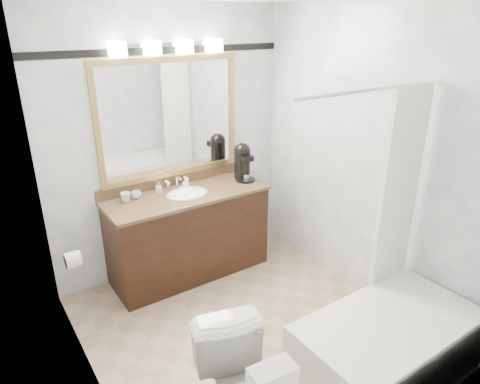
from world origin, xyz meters
The scene contains 14 objects.
room centered at (0.00, 0.00, 1.25)m, with size 2.42×2.62×2.52m.
vanity centered at (0.00, 1.02, 0.44)m, with size 1.53×0.58×0.97m.
mirror centered at (0.00, 1.28, 1.50)m, with size 1.40×0.04×1.10m.
vanity_light_bar centered at (0.00, 1.23, 2.13)m, with size 1.02×0.14×0.12m.
accent_stripe centered at (0.00, 1.29, 2.10)m, with size 2.40×0.01×0.06m, color black.
bathtub centered at (0.55, -0.90, 0.28)m, with size 1.30×0.75×1.96m.
tp_roll centered at (-1.14, 0.66, 0.70)m, with size 0.12×0.12×0.11m, color white.
tissue_box centered at (-0.67, -1.12, 0.81)m, with size 0.22×0.12×0.09m, color white.
coffee_maker centered at (0.65, 1.04, 1.04)m, with size 0.19×0.24×0.37m.
cup_left centered at (-0.43, 1.16, 0.88)m, with size 0.08×0.08×0.07m, color white.
cup_right centered at (-0.54, 1.15, 0.89)m, with size 0.09×0.09×0.08m, color white.
soap_bottle_a centered at (-0.20, 1.19, 0.90)m, with size 0.04×0.04×0.09m, color white.
soap_bottle_b centered at (0.06, 1.15, 0.90)m, with size 0.07×0.07×0.09m, color white.
soap_bar centered at (0.03, 1.13, 0.86)m, with size 0.07×0.05×0.02m, color beige.
Camera 1 is at (-1.66, -2.30, 2.36)m, focal length 32.00 mm.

